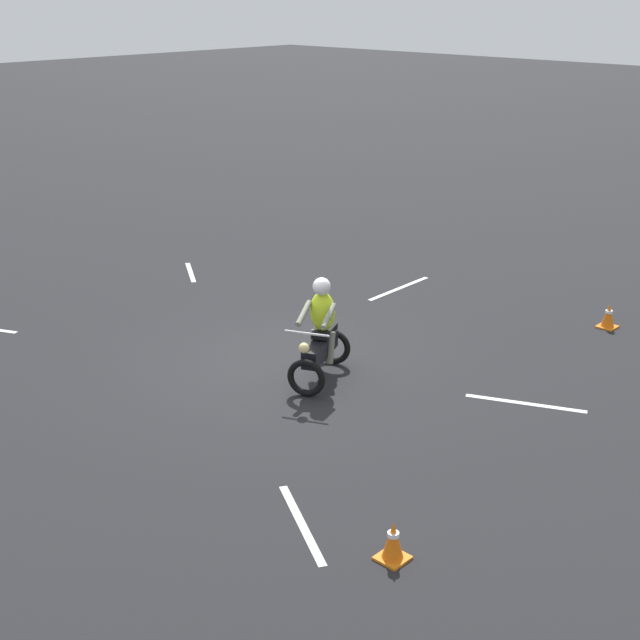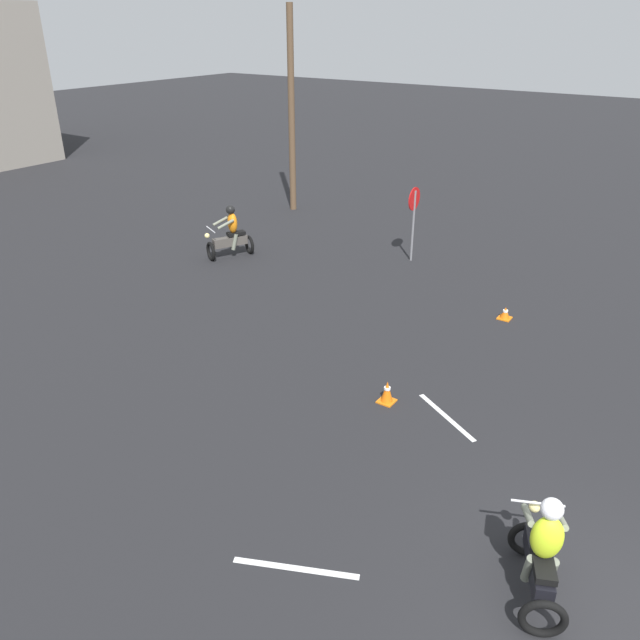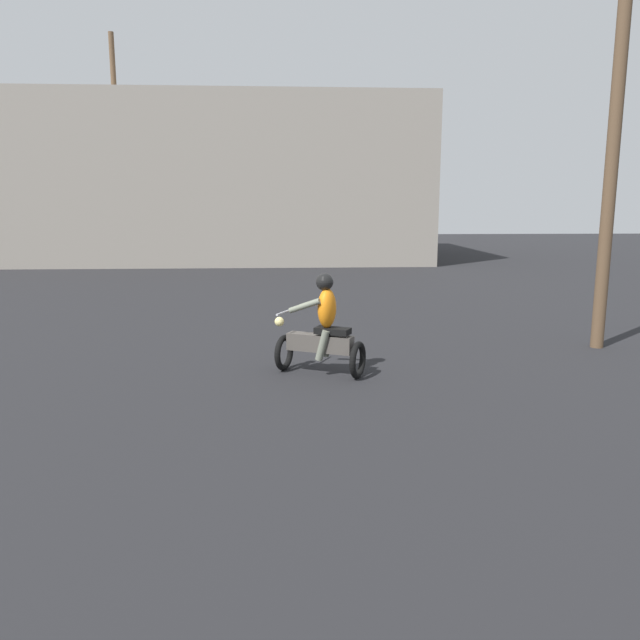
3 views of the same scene
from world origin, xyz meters
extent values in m
torus|color=black|center=(6.71, 13.06, 0.30)|extent=(0.35, 0.58, 0.60)
torus|color=black|center=(7.87, 12.49, 0.30)|extent=(0.35, 0.58, 0.60)
cube|color=#4C4742|center=(7.29, 12.78, 0.52)|extent=(1.09, 0.70, 0.28)
cube|color=black|center=(7.49, 12.68, 0.74)|extent=(0.62, 0.48, 0.10)
cylinder|color=silver|center=(6.75, 13.04, 1.00)|extent=(0.34, 0.65, 0.04)
sphere|color=#F2E08C|center=(6.63, 13.10, 0.82)|extent=(0.21, 0.21, 0.16)
ellipsoid|color=orange|center=(7.40, 12.72, 1.10)|extent=(0.43, 0.48, 0.64)
cylinder|color=slate|center=(7.22, 13.03, 1.15)|extent=(0.53, 0.32, 0.27)
cylinder|color=slate|center=(7.04, 12.67, 1.15)|extent=(0.53, 0.32, 0.27)
cylinder|color=slate|center=(7.44, 12.86, 0.52)|extent=(0.27, 0.22, 0.51)
cylinder|color=slate|center=(7.32, 12.61, 0.52)|extent=(0.27, 0.22, 0.51)
sphere|color=black|center=(7.36, 12.74, 1.52)|extent=(0.37, 0.37, 0.28)
cylinder|color=brown|center=(12.77, 14.40, 3.65)|extent=(0.24, 0.24, 7.29)
cylinder|color=brown|center=(-0.88, 33.18, 5.16)|extent=(0.24, 0.24, 10.31)
cube|color=gray|center=(-2.84, 36.00, 3.76)|extent=(32.67, 11.95, 7.51)
camera|label=1|loc=(9.29, 9.70, 5.83)|focal=50.00mm
camera|label=2|loc=(-6.44, -0.08, 6.89)|focal=35.00mm
camera|label=3|loc=(6.71, 2.94, 2.74)|focal=35.00mm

